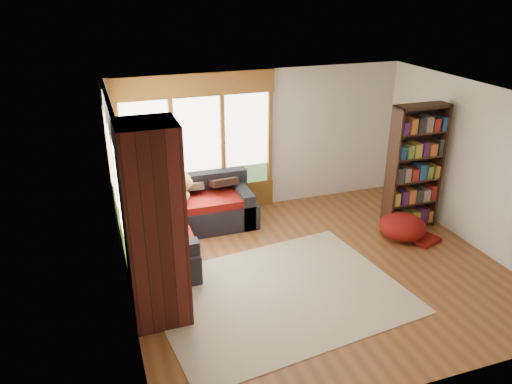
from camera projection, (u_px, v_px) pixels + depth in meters
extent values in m
plane|color=brown|center=(317.00, 269.00, 7.56)|extent=(5.50, 5.50, 0.00)
plane|color=white|center=(326.00, 99.00, 6.53)|extent=(5.50, 5.50, 0.00)
cube|color=silver|center=(262.00, 140.00, 9.22)|extent=(5.50, 0.04, 2.60)
cube|color=silver|center=(434.00, 285.00, 4.88)|extent=(5.50, 0.04, 2.60)
cube|color=silver|center=(122.00, 219.00, 6.22)|extent=(0.04, 5.00, 2.60)
cube|color=silver|center=(479.00, 168.00, 7.87)|extent=(0.04, 5.00, 2.60)
cube|color=brown|center=(198.00, 145.00, 8.81)|extent=(2.82, 0.10, 1.90)
cube|color=white|center=(198.00, 145.00, 8.81)|extent=(2.54, 0.09, 1.62)
cube|color=brown|center=(116.00, 181.00, 7.25)|extent=(0.10, 2.62, 1.90)
cube|color=white|center=(116.00, 181.00, 7.25)|extent=(0.09, 2.36, 1.62)
cube|color=#7E9854|center=(111.00, 138.00, 7.82)|extent=(0.03, 0.72, 0.90)
cube|color=#471914|center=(154.00, 227.00, 6.02)|extent=(0.70, 0.70, 2.60)
cube|color=black|center=(182.00, 216.00, 8.76)|extent=(2.20, 0.90, 0.42)
cube|color=black|center=(177.00, 188.00, 8.91)|extent=(2.20, 0.20, 0.38)
cube|color=black|center=(236.00, 204.00, 9.03)|extent=(0.20, 0.90, 0.60)
cube|color=maroon|center=(176.00, 206.00, 8.52)|extent=(1.90, 0.66, 0.12)
cube|color=black|center=(150.00, 239.00, 8.00)|extent=(0.90, 2.20, 0.42)
cube|color=black|center=(125.00, 220.00, 7.74)|extent=(0.20, 2.20, 0.38)
cube|color=black|center=(159.00, 265.00, 7.10)|extent=(0.90, 0.20, 0.60)
cube|color=maroon|center=(159.00, 232.00, 7.63)|extent=(0.66, 1.20, 0.12)
cube|color=maroon|center=(151.00, 208.00, 8.45)|extent=(0.66, 0.66, 0.12)
cube|color=silver|center=(279.00, 294.00, 6.96)|extent=(3.63, 2.94, 0.01)
cube|color=black|center=(437.00, 165.00, 8.58)|extent=(0.04, 0.31, 2.19)
cube|color=black|center=(392.00, 171.00, 8.31)|extent=(0.04, 0.31, 2.19)
cube|color=black|center=(409.00, 165.00, 8.58)|extent=(0.94, 0.02, 2.19)
cube|color=black|center=(407.00, 223.00, 8.86)|extent=(0.86, 0.29, 0.03)
cube|color=black|center=(410.00, 201.00, 8.69)|extent=(0.86, 0.29, 0.03)
cube|color=black|center=(413.00, 179.00, 8.53)|extent=(0.86, 0.29, 0.03)
cube|color=black|center=(416.00, 156.00, 8.36)|extent=(0.86, 0.29, 0.03)
cube|color=black|center=(419.00, 132.00, 8.20)|extent=(0.86, 0.29, 0.03)
cube|color=black|center=(423.00, 107.00, 8.03)|extent=(0.86, 0.29, 0.03)
cube|color=#726659|center=(415.00, 169.00, 8.43)|extent=(0.82, 0.23, 2.03)
ellipsoid|color=maroon|center=(402.00, 226.00, 8.38)|extent=(0.85, 0.85, 0.42)
ellipsoid|color=brown|center=(168.00, 198.00, 8.18)|extent=(0.94, 0.80, 0.27)
sphere|color=brown|center=(182.00, 186.00, 8.31)|extent=(0.43, 0.43, 0.32)
cone|color=brown|center=(179.00, 180.00, 8.22)|extent=(0.16, 0.16, 0.14)
ellipsoid|color=#312014|center=(159.00, 222.00, 7.40)|extent=(0.72, 0.92, 0.27)
sphere|color=#312014|center=(150.00, 207.00, 7.57)|extent=(0.40, 0.40, 0.33)
cone|color=#312014|center=(151.00, 200.00, 7.48)|extent=(0.15, 0.15, 0.14)
cube|color=black|center=(216.00, 177.00, 8.93)|extent=(0.45, 0.12, 0.45)
cube|color=black|center=(183.00, 181.00, 8.75)|extent=(0.45, 0.12, 0.45)
cube|color=black|center=(132.00, 198.00, 8.07)|extent=(0.45, 0.12, 0.45)
cube|color=black|center=(141.00, 228.00, 7.12)|extent=(0.45, 0.12, 0.45)
cube|color=maroon|center=(149.00, 185.00, 8.57)|extent=(0.42, 0.12, 0.42)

